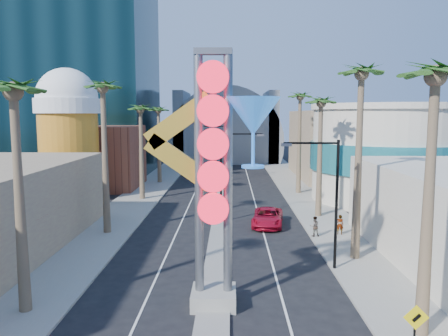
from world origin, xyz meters
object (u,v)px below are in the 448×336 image
pedestrian_a (340,225)px  pedestrian_b (314,226)px  neon_sign (230,160)px  red_pickup (268,217)px

pedestrian_a → pedestrian_b: size_ratio=1.01×
neon_sign → pedestrian_b: size_ratio=8.05×
pedestrian_b → neon_sign: bearing=52.4°
neon_sign → red_pickup: size_ratio=2.34×
pedestrian_a → pedestrian_b: 2.16m
pedestrian_b → red_pickup: bearing=-57.7°
pedestrian_a → pedestrian_b: pedestrian_a is taller
pedestrian_b → pedestrian_a: bearing=-174.8°
neon_sign → pedestrian_b: (6.48, 12.08, -6.38)m
red_pickup → pedestrian_b: pedestrian_b is taller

